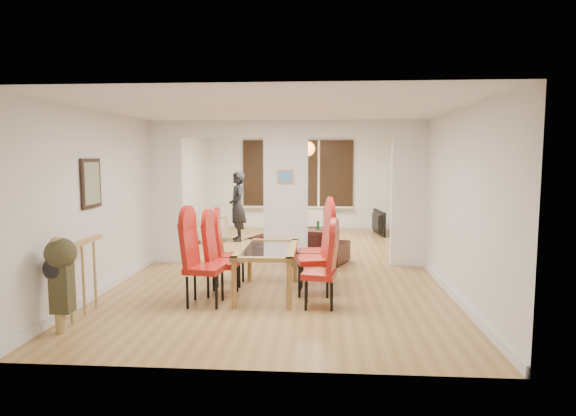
# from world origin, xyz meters

# --- Properties ---
(floor) EXTENTS (5.00, 9.00, 0.01)m
(floor) POSITION_xyz_m (0.00, 0.00, 0.00)
(floor) COLOR #9E763F
(floor) RESTS_ON ground
(room_walls) EXTENTS (5.00, 9.00, 2.60)m
(room_walls) POSITION_xyz_m (0.00, 0.00, 1.30)
(room_walls) COLOR silver
(room_walls) RESTS_ON floor
(divider_wall) EXTENTS (5.00, 0.18, 2.60)m
(divider_wall) POSITION_xyz_m (0.00, 0.00, 1.30)
(divider_wall) COLOR white
(divider_wall) RESTS_ON floor
(bay_window_blinds) EXTENTS (3.00, 0.08, 1.80)m
(bay_window_blinds) POSITION_xyz_m (0.00, 4.44, 1.50)
(bay_window_blinds) COLOR black
(bay_window_blinds) RESTS_ON room_walls
(radiator) EXTENTS (1.40, 0.08, 0.50)m
(radiator) POSITION_xyz_m (0.00, 4.40, 0.30)
(radiator) COLOR white
(radiator) RESTS_ON floor
(pendant_light) EXTENTS (0.36, 0.36, 0.36)m
(pendant_light) POSITION_xyz_m (0.30, 3.30, 2.15)
(pendant_light) COLOR orange
(pendant_light) RESTS_ON room_walls
(stair_newel) EXTENTS (0.40, 1.20, 1.10)m
(stair_newel) POSITION_xyz_m (-2.25, -3.20, 0.55)
(stair_newel) COLOR tan
(stair_newel) RESTS_ON floor
(wall_poster) EXTENTS (0.04, 0.52, 0.67)m
(wall_poster) POSITION_xyz_m (-2.47, -2.40, 1.60)
(wall_poster) COLOR gray
(wall_poster) RESTS_ON room_walls
(pillar_photo) EXTENTS (0.30, 0.03, 0.25)m
(pillar_photo) POSITION_xyz_m (0.00, -0.10, 1.60)
(pillar_photo) COLOR #4C8CD8
(pillar_photo) RESTS_ON divider_wall
(dining_table) EXTENTS (0.81, 1.45, 0.68)m
(dining_table) POSITION_xyz_m (-0.11, -2.04, 0.34)
(dining_table) COLOR olive
(dining_table) RESTS_ON floor
(dining_chair_la) EXTENTS (0.52, 0.52, 1.15)m
(dining_chair_la) POSITION_xyz_m (-0.88, -2.57, 0.58)
(dining_chair_la) COLOR #A11910
(dining_chair_la) RESTS_ON floor
(dining_chair_lb) EXTENTS (0.46, 0.46, 1.07)m
(dining_chair_lb) POSITION_xyz_m (-0.74, -2.11, 0.53)
(dining_chair_lb) COLOR #A11910
(dining_chair_lb) RESTS_ON floor
(dining_chair_lc) EXTENTS (0.45, 0.45, 1.04)m
(dining_chair_lc) POSITION_xyz_m (-0.74, -1.56, 0.52)
(dining_chair_lc) COLOR #A11910
(dining_chair_lc) RESTS_ON floor
(dining_chair_ra) EXTENTS (0.48, 0.48, 1.03)m
(dining_chair_ra) POSITION_xyz_m (0.62, -2.57, 0.51)
(dining_chair_ra) COLOR #A11910
(dining_chair_ra) RESTS_ON floor
(dining_chair_rb) EXTENTS (0.56, 0.56, 1.18)m
(dining_chair_rb) POSITION_xyz_m (0.54, -1.97, 0.59)
(dining_chair_rb) COLOR #A11910
(dining_chair_rb) RESTS_ON floor
(dining_chair_rc) EXTENTS (0.53, 0.53, 1.18)m
(dining_chair_rc) POSITION_xyz_m (0.55, -1.45, 0.59)
(dining_chair_rc) COLOR #A11910
(dining_chair_rc) RESTS_ON floor
(sofa) EXTENTS (2.04, 1.39, 0.56)m
(sofa) POSITION_xyz_m (0.19, 0.30, 0.28)
(sofa) COLOR black
(sofa) RESTS_ON floor
(armchair) EXTENTS (1.01, 1.01, 0.66)m
(armchair) POSITION_xyz_m (-2.00, 2.21, 0.33)
(armchair) COLOR beige
(armchair) RESTS_ON floor
(person) EXTENTS (0.69, 0.57, 1.61)m
(person) POSITION_xyz_m (-1.30, 2.28, 0.81)
(person) COLOR black
(person) RESTS_ON floor
(television) EXTENTS (1.08, 0.28, 0.61)m
(television) POSITION_xyz_m (2.00, 3.41, 0.31)
(television) COLOR black
(television) RESTS_ON floor
(coffee_table) EXTENTS (1.11, 0.65, 0.24)m
(coffee_table) POSITION_xyz_m (0.44, 2.24, 0.12)
(coffee_table) COLOR black
(coffee_table) RESTS_ON floor
(bottle) EXTENTS (0.07, 0.07, 0.26)m
(bottle) POSITION_xyz_m (0.57, 2.26, 0.37)
(bottle) COLOR #143F19
(bottle) RESTS_ON coffee_table
(bowl) EXTENTS (0.21, 0.21, 0.05)m
(bowl) POSITION_xyz_m (0.58, 2.19, 0.27)
(bowl) COLOR black
(bowl) RESTS_ON coffee_table
(shoes) EXTENTS (0.22, 0.24, 0.09)m
(shoes) POSITION_xyz_m (0.21, -0.21, 0.05)
(shoes) COLOR black
(shoes) RESTS_ON floor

